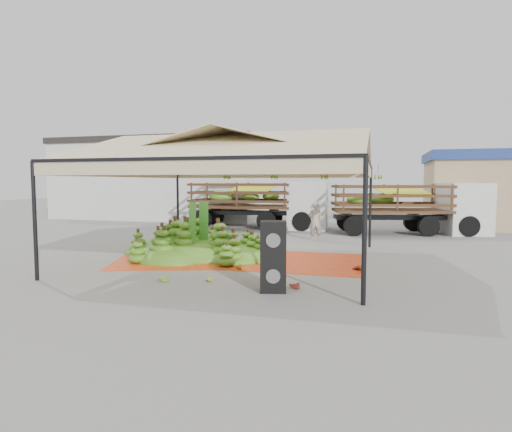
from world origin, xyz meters
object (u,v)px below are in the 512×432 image
(truck_left, at_px, (265,199))
(truck_right, at_px, (415,203))
(banana_heap, at_px, (197,238))
(vendor, at_px, (315,221))
(speaker_stack, at_px, (273,256))

(truck_left, xyz_separation_m, truck_right, (7.61, -0.62, -0.05))
(banana_heap, relative_size, vendor, 3.39)
(truck_right, bearing_deg, banana_heap, -144.52)
(truck_left, bearing_deg, speaker_stack, -77.61)
(truck_right, bearing_deg, speaker_stack, -121.27)
(speaker_stack, distance_m, truck_right, 13.11)
(truck_left, relative_size, truck_right, 1.00)
(truck_left, height_order, truck_right, truck_left)
(speaker_stack, height_order, truck_left, truck_left)
(vendor, bearing_deg, truck_left, -71.27)
(speaker_stack, xyz_separation_m, truck_left, (-3.60, 13.08, 0.74))
(banana_heap, xyz_separation_m, vendor, (3.28, 4.93, 0.23))
(speaker_stack, bearing_deg, banana_heap, 120.25)
(banana_heap, distance_m, vendor, 5.92)
(banana_heap, relative_size, truck_left, 0.75)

